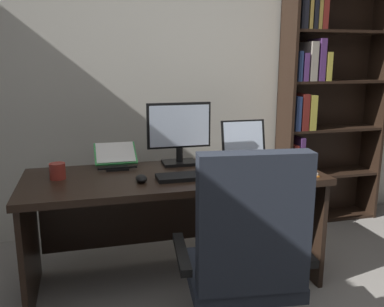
{
  "coord_description": "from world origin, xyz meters",
  "views": [
    {
      "loc": [
        -0.69,
        -1.23,
        1.39
      ],
      "look_at": [
        -0.09,
        1.08,
        0.84
      ],
      "focal_mm": 38.46,
      "sensor_mm": 36.0,
      "label": 1
    }
  ],
  "objects_px": {
    "desk": "(172,199)",
    "open_binder": "(274,173)",
    "pen": "(235,168)",
    "monitor": "(179,134)",
    "computer_mouse": "(141,178)",
    "office_chair": "(245,273)",
    "keyboard": "(193,176)",
    "bookshelf": "(320,107)",
    "notepad": "(232,169)",
    "laptop": "(248,152)",
    "coffee_mug": "(57,171)",
    "reading_stand_with_book": "(116,156)"
  },
  "relations": [
    {
      "from": "monitor",
      "to": "computer_mouse",
      "type": "distance_m",
      "value": 0.49
    },
    {
      "from": "coffee_mug",
      "to": "reading_stand_with_book",
      "type": "bearing_deg",
      "value": 32.04
    },
    {
      "from": "computer_mouse",
      "to": "reading_stand_with_book",
      "type": "relative_size",
      "value": 0.39
    },
    {
      "from": "bookshelf",
      "to": "pen",
      "type": "height_order",
      "value": "bookshelf"
    },
    {
      "from": "open_binder",
      "to": "pen",
      "type": "xyz_separation_m",
      "value": [
        -0.19,
        0.16,
        0.0
      ]
    },
    {
      "from": "keyboard",
      "to": "pen",
      "type": "xyz_separation_m",
      "value": [
        0.3,
        0.11,
        0.0
      ]
    },
    {
      "from": "computer_mouse",
      "to": "reading_stand_with_book",
      "type": "distance_m",
      "value": 0.42
    },
    {
      "from": "laptop",
      "to": "open_binder",
      "type": "relative_size",
      "value": 0.7
    },
    {
      "from": "computer_mouse",
      "to": "office_chair",
      "type": "bearing_deg",
      "value": -59.39
    },
    {
      "from": "bookshelf",
      "to": "coffee_mug",
      "type": "height_order",
      "value": "bookshelf"
    },
    {
      "from": "pen",
      "to": "office_chair",
      "type": "bearing_deg",
      "value": -106.53
    },
    {
      "from": "desk",
      "to": "monitor",
      "type": "distance_m",
      "value": 0.42
    },
    {
      "from": "desk",
      "to": "reading_stand_with_book",
      "type": "relative_size",
      "value": 6.66
    },
    {
      "from": "desk",
      "to": "bookshelf",
      "type": "relative_size",
      "value": 0.88
    },
    {
      "from": "open_binder",
      "to": "coffee_mug",
      "type": "bearing_deg",
      "value": 161.01
    },
    {
      "from": "laptop",
      "to": "coffee_mug",
      "type": "relative_size",
      "value": 3.45
    },
    {
      "from": "keyboard",
      "to": "computer_mouse",
      "type": "relative_size",
      "value": 4.04
    },
    {
      "from": "desk",
      "to": "notepad",
      "type": "height_order",
      "value": "notepad"
    },
    {
      "from": "monitor",
      "to": "open_binder",
      "type": "bearing_deg",
      "value": -38.44
    },
    {
      "from": "office_chair",
      "to": "pen",
      "type": "distance_m",
      "value": 0.84
    },
    {
      "from": "bookshelf",
      "to": "keyboard",
      "type": "xyz_separation_m",
      "value": [
        -1.34,
        -0.86,
        -0.27
      ]
    },
    {
      "from": "monitor",
      "to": "pen",
      "type": "height_order",
      "value": "monitor"
    },
    {
      "from": "computer_mouse",
      "to": "notepad",
      "type": "relative_size",
      "value": 0.5
    },
    {
      "from": "open_binder",
      "to": "notepad",
      "type": "xyz_separation_m",
      "value": [
        -0.21,
        0.16,
        -0.01
      ]
    },
    {
      "from": "monitor",
      "to": "open_binder",
      "type": "xyz_separation_m",
      "value": [
        0.5,
        -0.39,
        -0.19
      ]
    },
    {
      "from": "laptop",
      "to": "pen",
      "type": "height_order",
      "value": "laptop"
    },
    {
      "from": "monitor",
      "to": "notepad",
      "type": "xyz_separation_m",
      "value": [
        0.28,
        -0.23,
        -0.19
      ]
    },
    {
      "from": "desk",
      "to": "keyboard",
      "type": "relative_size",
      "value": 4.24
    },
    {
      "from": "reading_stand_with_book",
      "to": "pen",
      "type": "bearing_deg",
      "value": -21.92
    },
    {
      "from": "bookshelf",
      "to": "notepad",
      "type": "height_order",
      "value": "bookshelf"
    },
    {
      "from": "notepad",
      "to": "bookshelf",
      "type": "bearing_deg",
      "value": 35.11
    },
    {
      "from": "monitor",
      "to": "computer_mouse",
      "type": "bearing_deg",
      "value": -131.02
    },
    {
      "from": "reading_stand_with_book",
      "to": "coffee_mug",
      "type": "bearing_deg",
      "value": -147.96
    },
    {
      "from": "desk",
      "to": "bookshelf",
      "type": "height_order",
      "value": "bookshelf"
    },
    {
      "from": "computer_mouse",
      "to": "keyboard",
      "type": "bearing_deg",
      "value": 0.0
    },
    {
      "from": "computer_mouse",
      "to": "pen",
      "type": "distance_m",
      "value": 0.61
    },
    {
      "from": "pen",
      "to": "keyboard",
      "type": "bearing_deg",
      "value": -159.37
    },
    {
      "from": "keyboard",
      "to": "coffee_mug",
      "type": "bearing_deg",
      "value": 166.54
    },
    {
      "from": "office_chair",
      "to": "computer_mouse",
      "type": "xyz_separation_m",
      "value": [
        -0.38,
        0.64,
        0.3
      ]
    },
    {
      "from": "desk",
      "to": "keyboard",
      "type": "bearing_deg",
      "value": -66.85
    },
    {
      "from": "desk",
      "to": "open_binder",
      "type": "height_order",
      "value": "open_binder"
    },
    {
      "from": "office_chair",
      "to": "monitor",
      "type": "relative_size",
      "value": 2.43
    },
    {
      "from": "keyboard",
      "to": "notepad",
      "type": "relative_size",
      "value": 2.0
    },
    {
      "from": "bookshelf",
      "to": "computer_mouse",
      "type": "height_order",
      "value": "bookshelf"
    },
    {
      "from": "office_chair",
      "to": "bookshelf",
      "type": "bearing_deg",
      "value": 56.7
    },
    {
      "from": "desk",
      "to": "monitor",
      "type": "height_order",
      "value": "monitor"
    },
    {
      "from": "pen",
      "to": "open_binder",
      "type": "bearing_deg",
      "value": -40.11
    },
    {
      "from": "coffee_mug",
      "to": "computer_mouse",
      "type": "bearing_deg",
      "value": -21.57
    },
    {
      "from": "desk",
      "to": "open_binder",
      "type": "distance_m",
      "value": 0.66
    },
    {
      "from": "bookshelf",
      "to": "reading_stand_with_book",
      "type": "relative_size",
      "value": 7.55
    }
  ]
}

